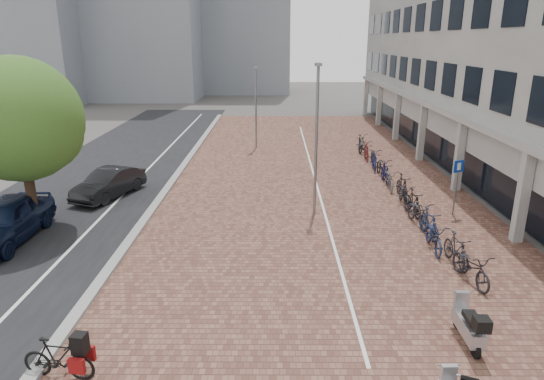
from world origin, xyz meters
The scene contains 16 objects.
ground centered at (0.00, 0.00, 0.00)m, with size 140.00×140.00×0.00m, color #474442.
plaza_brick centered at (2.00, 12.00, 0.01)m, with size 14.50×42.00×0.04m, color brown.
street_asphalt centered at (-9.00, 12.00, 0.01)m, with size 8.00×50.00×0.03m, color black.
curb centered at (-5.10, 12.00, 0.07)m, with size 0.35×42.00×0.14m, color gray.
lane_line centered at (-7.00, 12.00, 0.02)m, with size 0.12×44.00×0.00m, color white.
parking_line centered at (2.20, 12.00, 0.04)m, with size 0.10×30.00×0.00m, color white.
office_building centered at (12.97, 16.00, 8.44)m, with size 8.40×40.00×15.00m.
car_navy centered at (-9.55, 3.95, 0.80)m, with size 1.89×4.70×1.60m, color black.
car_dark centered at (-7.52, 9.00, 0.65)m, with size 1.37×3.93×1.29m, color black.
hero_bike centered at (-4.50, -3.30, 0.51)m, with size 1.68×0.68×1.15m.
scooter_front centered at (4.72, -2.00, 0.55)m, with size 0.50×1.60×1.10m, color #A1A0A5, non-canonical shape.
parking_sign centered at (7.50, 6.67, 1.57)m, with size 0.46×0.24×2.35m.
lamp_near centered at (1.77, 6.94, 3.03)m, with size 0.12×0.12×6.05m, color slate.
lamp_far centered at (-1.13, 19.18, 2.61)m, with size 0.12×0.12×5.22m, color gray.
street_tree centered at (-8.90, 5.09, 4.12)m, with size 4.46×4.46×6.48m.
bike_row centered at (5.77, 10.20, 0.52)m, with size 1.31×20.46×1.05m.
Camera 1 is at (0.11, -11.78, 6.99)m, focal length 31.31 mm.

